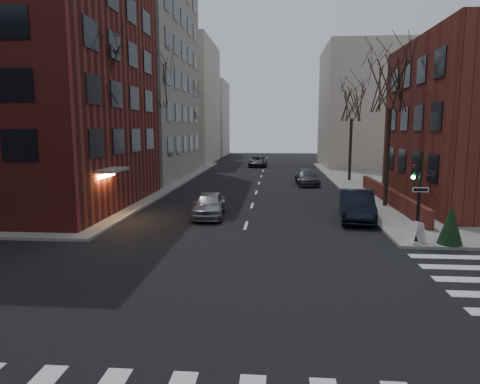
# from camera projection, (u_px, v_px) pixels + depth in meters

# --- Properties ---
(ground) EXTENTS (160.00, 160.00, 0.00)m
(ground) POSITION_uv_depth(u_px,v_px,m) (214.00, 328.00, 11.27)
(ground) COLOR black
(ground) RESTS_ON ground
(building_left_brick) EXTENTS (15.00, 15.00, 18.00)m
(building_left_brick) POSITION_uv_depth(u_px,v_px,m) (11.00, 69.00, 27.47)
(building_left_brick) COLOR maroon
(building_left_brick) RESTS_ON ground
(building_left_tan) EXTENTS (18.00, 18.00, 28.00)m
(building_left_tan) POSITION_uv_depth(u_px,v_px,m) (97.00, 42.00, 44.10)
(building_left_tan) COLOR gray
(building_left_tan) RESTS_ON ground
(low_wall_right) EXTENTS (0.35, 16.00, 1.00)m
(low_wall_right) POSITION_uv_depth(u_px,v_px,m) (389.00, 196.00, 29.12)
(low_wall_right) COLOR #5F271B
(low_wall_right) RESTS_ON sidewalk_far_right
(building_distant_la) EXTENTS (14.00, 16.00, 18.00)m
(building_distant_la) POSITION_uv_depth(u_px,v_px,m) (168.00, 103.00, 65.38)
(building_distant_la) COLOR #BBB39E
(building_distant_la) RESTS_ON ground
(building_distant_ra) EXTENTS (14.00, 14.00, 16.00)m
(building_distant_ra) POSITION_uv_depth(u_px,v_px,m) (375.00, 107.00, 58.11)
(building_distant_ra) COLOR #BBB39E
(building_distant_ra) RESTS_ON ground
(building_distant_lb) EXTENTS (10.00, 12.00, 14.00)m
(building_distant_lb) POSITION_uv_depth(u_px,v_px,m) (200.00, 119.00, 82.26)
(building_distant_lb) COLOR #BBB39E
(building_distant_lb) RESTS_ON ground
(traffic_signal) EXTENTS (0.76, 0.44, 4.00)m
(traffic_signal) POSITION_uv_depth(u_px,v_px,m) (417.00, 202.00, 19.19)
(traffic_signal) COLOR black
(traffic_signal) RESTS_ON sidewalk_far_right
(tree_left_a) EXTENTS (4.18, 4.18, 10.26)m
(tree_left_a) POSITION_uv_depth(u_px,v_px,m) (96.00, 71.00, 24.54)
(tree_left_a) COLOR #2D231C
(tree_left_a) RESTS_ON sidewalk_far_left
(tree_left_b) EXTENTS (4.40, 4.40, 10.80)m
(tree_left_b) POSITION_uv_depth(u_px,v_px,m) (154.00, 84.00, 36.30)
(tree_left_b) COLOR #2D231C
(tree_left_b) RESTS_ON sidewalk_far_left
(tree_left_c) EXTENTS (3.96, 3.96, 9.72)m
(tree_left_c) POSITION_uv_depth(u_px,v_px,m) (188.00, 104.00, 50.22)
(tree_left_c) COLOR #2D231C
(tree_left_c) RESTS_ON sidewalk_far_left
(tree_right_a) EXTENTS (3.96, 3.96, 9.72)m
(tree_right_a) POSITION_uv_depth(u_px,v_px,m) (391.00, 83.00, 27.09)
(tree_right_a) COLOR #2D231C
(tree_right_a) RESTS_ON sidewalk_far_right
(tree_right_b) EXTENTS (3.74, 3.74, 9.18)m
(tree_right_b) POSITION_uv_depth(u_px,v_px,m) (352.00, 103.00, 40.95)
(tree_right_b) COLOR #2D231C
(tree_right_b) RESTS_ON sidewalk_far_right
(streetlamp_near) EXTENTS (0.36, 0.36, 6.28)m
(streetlamp_near) POSITION_uv_depth(u_px,v_px,m) (149.00, 141.00, 33.00)
(streetlamp_near) COLOR black
(streetlamp_near) RESTS_ON sidewalk_far_left
(streetlamp_far) EXTENTS (0.36, 0.36, 6.28)m
(streetlamp_far) POSITION_uv_depth(u_px,v_px,m) (197.00, 136.00, 52.71)
(streetlamp_far) COLOR black
(streetlamp_far) RESTS_ON sidewalk_far_left
(parked_sedan) EXTENTS (2.36, 5.32, 1.70)m
(parked_sedan) POSITION_uv_depth(u_px,v_px,m) (357.00, 206.00, 24.32)
(parked_sedan) COLOR black
(parked_sedan) RESTS_ON ground
(car_lane_silver) EXTENTS (1.98, 4.46, 1.49)m
(car_lane_silver) POSITION_uv_depth(u_px,v_px,m) (209.00, 205.00, 25.19)
(car_lane_silver) COLOR gray
(car_lane_silver) RESTS_ON ground
(car_lane_gray) EXTENTS (2.17, 5.00, 1.43)m
(car_lane_gray) POSITION_uv_depth(u_px,v_px,m) (307.00, 177.00, 39.60)
(car_lane_gray) COLOR #3C3C41
(car_lane_gray) RESTS_ON ground
(car_lane_far) EXTENTS (2.49, 5.24, 1.45)m
(car_lane_far) POSITION_uv_depth(u_px,v_px,m) (258.00, 161.00, 58.47)
(car_lane_far) COLOR #404145
(car_lane_far) RESTS_ON ground
(sandwich_board) EXTENTS (0.62, 0.72, 0.98)m
(sandwich_board) POSITION_uv_depth(u_px,v_px,m) (416.00, 232.00, 18.90)
(sandwich_board) COLOR white
(sandwich_board) RESTS_ON sidewalk_far_right
(evergreen_shrub) EXTENTS (1.14, 1.14, 1.77)m
(evergreen_shrub) POSITION_uv_depth(u_px,v_px,m) (451.00, 224.00, 18.72)
(evergreen_shrub) COLOR black
(evergreen_shrub) RESTS_ON sidewalk_far_right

